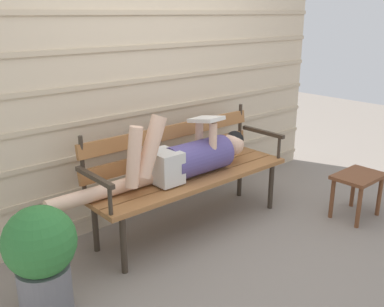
% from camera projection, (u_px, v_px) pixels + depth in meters
% --- Properties ---
extents(ground_plane, '(12.00, 12.00, 0.00)m').
position_uv_depth(ground_plane, '(208.00, 235.00, 3.43)').
color(ground_plane, gray).
extents(house_siding, '(4.08, 0.08, 2.33)m').
position_uv_depth(house_siding, '(151.00, 78.00, 3.57)').
color(house_siding, beige).
rests_on(house_siding, ground).
extents(park_bench, '(1.76, 0.51, 0.88)m').
position_uv_depth(park_bench, '(186.00, 168.00, 3.46)').
color(park_bench, '#9E6638').
rests_on(park_bench, ground).
extents(reclining_person, '(1.73, 0.27, 0.56)m').
position_uv_depth(reclining_person, '(185.00, 158.00, 3.33)').
color(reclining_person, '#514784').
extents(footstool, '(0.44, 0.31, 0.39)m').
position_uv_depth(footstool, '(358.00, 183.00, 3.66)').
color(footstool, brown).
rests_on(footstool, ground).
extents(potted_plant, '(0.41, 0.41, 0.68)m').
position_uv_depth(potted_plant, '(41.00, 256.00, 2.43)').
color(potted_plant, slate).
rests_on(potted_plant, ground).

